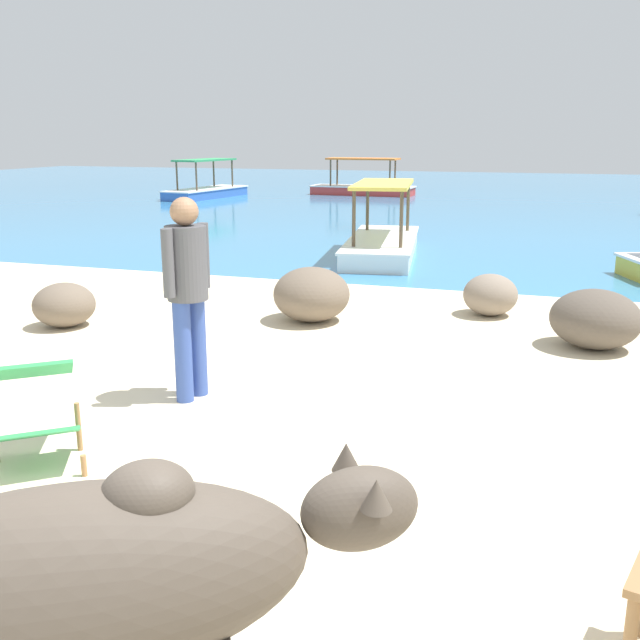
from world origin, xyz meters
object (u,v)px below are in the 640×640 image
object	(u,v)px
cow	(80,586)
deck_chair_far	(34,404)
person_standing	(188,283)
boat_white	(382,240)
boat_red	(363,187)
boat_blue	(206,190)

from	to	relation	value
cow	deck_chair_far	bearing A→B (deg)	97.20
deck_chair_far	person_standing	size ratio (longest dim) A/B	0.57
boat_white	boat_red	world-z (taller)	same
deck_chair_far	boat_blue	xyz separation A→B (m)	(-8.22, 19.04, -0.13)
cow	boat_blue	bearing A→B (deg)	80.57
cow	deck_chair_far	xyz separation A→B (m)	(-1.81, 2.00, -0.35)
deck_chair_far	boat_white	bearing A→B (deg)	139.38
deck_chair_far	boat_white	world-z (taller)	boat_white
boat_red	boat_blue	world-z (taller)	same
person_standing	boat_blue	xyz separation A→B (m)	(-8.64, 17.68, -0.70)
person_standing	boat_white	size ratio (longest dim) A/B	0.43
boat_white	boat_blue	size ratio (longest dim) A/B	1.00
cow	boat_blue	size ratio (longest dim) A/B	0.49
boat_white	boat_red	distance (m)	13.40
deck_chair_far	boat_red	bearing A→B (deg)	149.97
cow	boat_red	size ratio (longest dim) A/B	0.50
deck_chair_far	person_standing	world-z (taller)	person_standing
boat_red	boat_blue	size ratio (longest dim) A/B	0.97
boat_white	boat_blue	world-z (taller)	same
cow	deck_chair_far	size ratio (longest dim) A/B	1.99
deck_chair_far	boat_blue	size ratio (longest dim) A/B	0.24
deck_chair_far	boat_red	size ratio (longest dim) A/B	0.25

